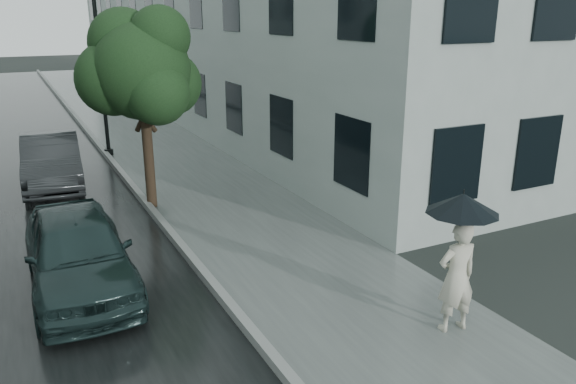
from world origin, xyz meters
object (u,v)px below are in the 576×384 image
street_tree (141,70)px  lamp_post (95,61)px  car_far (52,161)px  car_near (78,252)px  pedestrian (457,277)px

street_tree → lamp_post: lamp_post is taller
street_tree → lamp_post: 5.53m
lamp_post → car_far: size_ratio=1.30×
street_tree → car_near: street_tree is taller
lamp_post → car_near: 9.68m
pedestrian → lamp_post: bearing=-71.5°
car_near → car_far: (0.16, 6.52, -0.01)m
street_tree → car_near: (-2.05, -3.68, -2.50)m
car_near → car_far: size_ratio=0.97×
pedestrian → car_far: (-4.43, 10.23, -0.17)m
street_tree → car_far: size_ratio=1.13×
car_near → car_far: 6.52m
street_tree → car_far: 4.23m
street_tree → car_far: (-1.89, 2.84, -2.51)m
lamp_post → car_far: 3.95m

